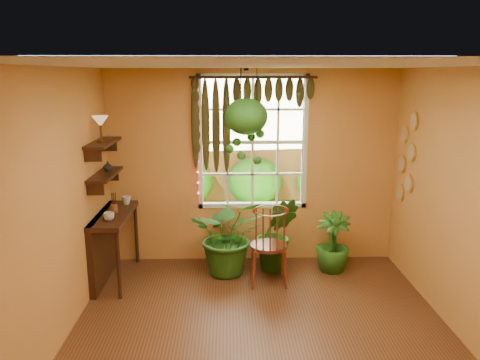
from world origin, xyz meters
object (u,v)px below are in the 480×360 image
object	(u,v)px
hanging_basket	(246,123)
windsor_chair	(269,256)
counter_ledge	(107,239)
potted_plant_left	(229,235)
potted_plant_mid	(277,234)

from	to	relation	value
hanging_basket	windsor_chair	bearing A→B (deg)	-57.89
hanging_basket	counter_ledge	bearing A→B (deg)	-171.84
potted_plant_left	hanging_basket	size ratio (longest dim) A/B	0.88
windsor_chair	hanging_basket	world-z (taller)	hanging_basket
counter_ledge	windsor_chair	bearing A→B (deg)	-5.00
windsor_chair	hanging_basket	bearing A→B (deg)	122.55
counter_ledge	hanging_basket	size ratio (longest dim) A/B	0.98
counter_ledge	potted_plant_left	size ratio (longest dim) A/B	1.11
windsor_chair	counter_ledge	bearing A→B (deg)	175.44
counter_ledge	potted_plant_left	distance (m)	1.59
potted_plant_mid	hanging_basket	world-z (taller)	hanging_basket
counter_ledge	potted_plant_mid	xyz separation A→B (m)	(2.22, 0.24, -0.04)
hanging_basket	potted_plant_left	bearing A→B (deg)	-153.71
potted_plant_left	hanging_basket	distance (m)	1.49
counter_ledge	windsor_chair	xyz separation A→B (m)	(2.08, -0.18, -0.19)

